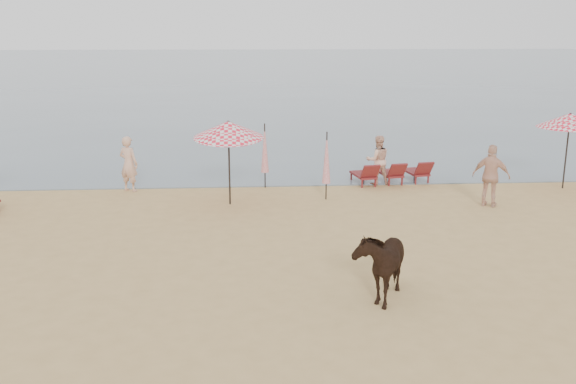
# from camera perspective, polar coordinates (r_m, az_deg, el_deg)

# --- Properties ---
(ground) EXTENTS (120.00, 120.00, 0.00)m
(ground) POSITION_cam_1_polar(r_m,az_deg,el_deg) (11.47, 1.70, -11.58)
(ground) COLOR tan
(ground) RESTS_ON ground
(sea) EXTENTS (160.00, 140.00, 0.06)m
(sea) POSITION_cam_1_polar(r_m,az_deg,el_deg) (90.41, -3.23, 11.14)
(sea) COLOR #51606B
(sea) RESTS_ON ground
(lounger_cluster_right) EXTENTS (2.64, 1.83, 0.53)m
(lounger_cluster_right) POSITION_cam_1_polar(r_m,az_deg,el_deg) (21.55, 9.22, 1.72)
(lounger_cluster_right) COLOR maroon
(lounger_cluster_right) RESTS_ON ground
(umbrella_open_left_b) EXTENTS (2.00, 2.04, 2.56)m
(umbrella_open_left_b) POSITION_cam_1_polar(r_m,az_deg,el_deg) (18.45, -5.32, 5.55)
(umbrella_open_left_b) COLOR black
(umbrella_open_left_b) RESTS_ON ground
(umbrella_open_right) EXTENTS (2.00, 2.00, 2.44)m
(umbrella_open_right) POSITION_cam_1_polar(r_m,az_deg,el_deg) (22.16, 23.77, 5.84)
(umbrella_open_right) COLOR black
(umbrella_open_right) RESTS_ON ground
(umbrella_closed_left) EXTENTS (0.25, 0.25, 2.06)m
(umbrella_closed_left) POSITION_cam_1_polar(r_m,az_deg,el_deg) (19.13, 3.45, 3.02)
(umbrella_closed_left) COLOR black
(umbrella_closed_left) RESTS_ON ground
(umbrella_closed_right) EXTENTS (0.25, 0.25, 2.09)m
(umbrella_closed_right) POSITION_cam_1_polar(r_m,az_deg,el_deg) (20.55, -2.08, 3.89)
(umbrella_closed_right) COLOR black
(umbrella_closed_right) RESTS_ON ground
(cow) EXTENTS (1.37, 1.86, 1.43)m
(cow) POSITION_cam_1_polar(r_m,az_deg,el_deg) (12.37, 8.23, -6.14)
(cow) COLOR black
(cow) RESTS_ON ground
(beachgoer_left) EXTENTS (0.76, 0.67, 1.76)m
(beachgoer_left) POSITION_cam_1_polar(r_m,az_deg,el_deg) (20.78, -13.98, 2.45)
(beachgoer_left) COLOR tan
(beachgoer_left) RESTS_ON ground
(beachgoer_right_a) EXTENTS (0.84, 0.68, 1.63)m
(beachgoer_right_a) POSITION_cam_1_polar(r_m,az_deg,el_deg) (21.26, 7.98, 2.82)
(beachgoer_right_a) COLOR #E2AA8D
(beachgoer_right_a) RESTS_ON ground
(beachgoer_right_b) EXTENTS (1.13, 0.93, 1.81)m
(beachgoer_right_b) POSITION_cam_1_polar(r_m,az_deg,el_deg) (19.31, 17.62, 1.38)
(beachgoer_right_b) COLOR #D6A186
(beachgoer_right_b) RESTS_ON ground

